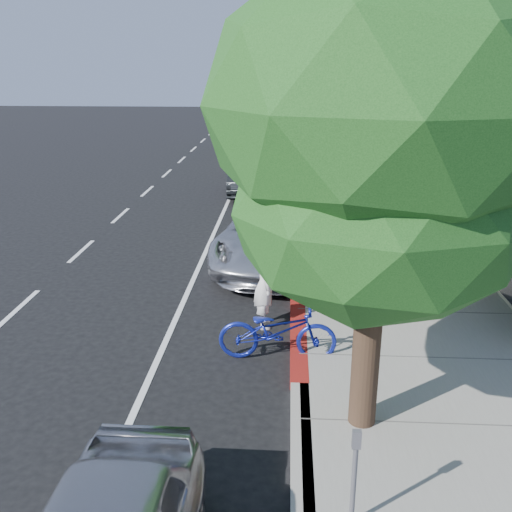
# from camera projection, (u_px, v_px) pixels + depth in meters

# --- Properties ---
(ground) EXTENTS (120.00, 120.00, 0.00)m
(ground) POSITION_uv_depth(u_px,v_px,m) (299.00, 361.00, 10.46)
(ground) COLOR black
(ground) RESTS_ON ground
(sidewalk) EXTENTS (4.60, 56.00, 0.15)m
(sidewalk) POSITION_uv_depth(u_px,v_px,m) (369.00, 234.00, 17.86)
(sidewalk) COLOR gray
(sidewalk) RESTS_ON ground
(curb) EXTENTS (0.30, 56.00, 0.15)m
(curb) POSITION_uv_depth(u_px,v_px,m) (296.00, 232.00, 17.99)
(curb) COLOR #9E998E
(curb) RESTS_ON ground
(curb_red_segment) EXTENTS (0.32, 4.00, 0.15)m
(curb_red_segment) POSITION_uv_depth(u_px,v_px,m) (298.00, 333.00, 11.38)
(curb_red_segment) COLOR maroon
(curb_red_segment) RESTS_ON ground
(storefront_building) EXTENTS (10.00, 36.00, 7.00)m
(storefront_building) POSITION_uv_depth(u_px,v_px,m) (508.00, 100.00, 25.78)
(storefront_building) COLOR beige
(storefront_building) RESTS_ON ground
(street_tree_0) EXTENTS (4.55, 4.55, 7.47)m
(street_tree_0) POSITION_uv_depth(u_px,v_px,m) (383.00, 112.00, 7.02)
(street_tree_0) COLOR black
(street_tree_0) RESTS_ON ground
(street_tree_1) EXTENTS (5.07, 5.07, 8.20)m
(street_tree_1) POSITION_uv_depth(u_px,v_px,m) (343.00, 69.00, 12.54)
(street_tree_1) COLOR black
(street_tree_1) RESTS_ON ground
(street_tree_2) EXTENTS (4.02, 4.02, 7.61)m
(street_tree_2) POSITION_uv_depth(u_px,v_px,m) (327.00, 73.00, 18.28)
(street_tree_2) COLOR black
(street_tree_2) RESTS_ON ground
(street_tree_3) EXTENTS (4.78, 4.78, 7.94)m
(street_tree_3) POSITION_uv_depth(u_px,v_px,m) (318.00, 68.00, 23.91)
(street_tree_3) COLOR black
(street_tree_3) RESTS_ON ground
(street_tree_4) EXTENTS (4.80, 4.80, 7.18)m
(street_tree_4) POSITION_uv_depth(u_px,v_px,m) (313.00, 78.00, 29.76)
(street_tree_4) COLOR black
(street_tree_4) RESTS_ON ground
(street_tree_5) EXTENTS (5.37, 5.37, 7.29)m
(street_tree_5) POSITION_uv_depth(u_px,v_px,m) (309.00, 76.00, 35.44)
(street_tree_5) COLOR black
(street_tree_5) RESTS_ON ground
(cyclist) EXTENTS (0.52, 0.73, 1.87)m
(cyclist) POSITION_uv_depth(u_px,v_px,m) (265.00, 284.00, 11.56)
(cyclist) COLOR white
(cyclist) RESTS_ON ground
(bicycle) EXTENTS (2.16, 0.76, 1.13)m
(bicycle) POSITION_uv_depth(u_px,v_px,m) (277.00, 331.00, 10.36)
(bicycle) COLOR #152195
(bicycle) RESTS_ON ground
(silver_suv) EXTENTS (3.54, 6.45, 1.71)m
(silver_suv) POSITION_uv_depth(u_px,v_px,m) (278.00, 231.00, 15.40)
(silver_suv) COLOR silver
(silver_suv) RESTS_ON ground
(dark_sedan) EXTENTS (1.91, 4.82, 1.56)m
(dark_sedan) POSITION_uv_depth(u_px,v_px,m) (249.00, 173.00, 23.64)
(dark_sedan) COLOR black
(dark_sedan) RESTS_ON ground
(white_pickup) EXTENTS (2.48, 5.31, 1.50)m
(white_pickup) POSITION_uv_depth(u_px,v_px,m) (263.00, 155.00, 28.46)
(white_pickup) COLOR silver
(white_pickup) RESTS_ON ground
(dark_suv_far) EXTENTS (2.83, 5.61, 1.83)m
(dark_suv_far) POSITION_uv_depth(u_px,v_px,m) (267.00, 133.00, 35.73)
(dark_suv_far) COLOR black
(dark_suv_far) RESTS_ON ground
(pedestrian) EXTENTS (0.94, 0.85, 1.57)m
(pedestrian) POSITION_uv_depth(u_px,v_px,m) (344.00, 224.00, 15.79)
(pedestrian) COLOR black
(pedestrian) RESTS_ON sidewalk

